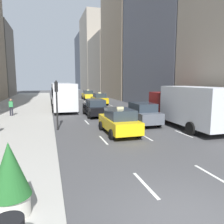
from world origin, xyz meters
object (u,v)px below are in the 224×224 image
(city_bus, at_px, (62,95))
(sedan_black_near, at_px, (95,107))
(taxi_lead, at_px, (119,121))
(sedan_silver_behind, at_px, (141,113))
(taxi_third, at_px, (99,99))
(taxi_second, at_px, (88,95))
(planter_with_shrub, at_px, (10,179))
(traffic_light_pole, at_px, (57,97))
(box_truck, at_px, (187,106))
(pedestrian_far_walking, at_px, (11,106))

(city_bus, bearing_deg, sedan_black_near, -67.62)
(taxi_lead, xyz_separation_m, sedan_silver_behind, (2.80, 2.65, 0.03))
(taxi_third, bearing_deg, sedan_black_near, -105.21)
(taxi_second, xyz_separation_m, planter_with_shrub, (-8.31, -36.06, 0.27))
(taxi_lead, relative_size, planter_with_shrub, 2.26)
(sedan_silver_behind, distance_m, planter_with_shrub, 13.56)
(taxi_third, height_order, sedan_silver_behind, taxi_third)
(taxi_second, distance_m, traffic_light_pole, 26.45)
(taxi_third, distance_m, sedan_silver_behind, 15.54)
(taxi_lead, distance_m, box_truck, 5.68)
(city_bus, distance_m, planter_with_shrub, 22.94)
(traffic_light_pole, bearing_deg, taxi_lead, -32.03)
(sedan_silver_behind, distance_m, city_bus, 13.33)
(city_bus, distance_m, pedestrian_far_walking, 7.44)
(sedan_silver_behind, height_order, city_bus, city_bus)
(box_truck, height_order, planter_with_shrub, box_truck)
(taxi_second, relative_size, pedestrian_far_walking, 2.67)
(sedan_black_near, xyz_separation_m, pedestrian_far_walking, (-8.10, 1.64, 0.19))
(planter_with_shrub, bearing_deg, city_bus, 83.25)
(taxi_third, relative_size, city_bus, 0.38)
(sedan_black_near, relative_size, box_truck, 0.57)
(traffic_light_pole, bearing_deg, city_bus, 84.69)
(taxi_lead, xyz_separation_m, pedestrian_far_walking, (-8.10, 9.52, 0.19))
(taxi_third, relative_size, planter_with_shrub, 2.26)
(box_truck, bearing_deg, taxi_lead, -174.91)
(taxi_third, relative_size, box_truck, 0.52)
(taxi_second, xyz_separation_m, box_truck, (2.80, -27.50, 0.83))
(taxi_second, height_order, sedan_black_near, taxi_second)
(sedan_silver_behind, xyz_separation_m, box_truck, (2.80, -2.15, 0.80))
(taxi_third, bearing_deg, city_bus, -148.26)
(taxi_third, xyz_separation_m, city_bus, (-5.61, -3.47, 0.91))
(taxi_lead, bearing_deg, city_bus, 100.82)
(sedan_black_near, height_order, box_truck, box_truck)
(sedan_black_near, relative_size, traffic_light_pole, 1.32)
(city_bus, bearing_deg, taxi_lead, -79.18)
(sedan_black_near, relative_size, city_bus, 0.41)
(sedan_black_near, xyz_separation_m, traffic_light_pole, (-3.95, -5.41, 1.53))
(taxi_third, relative_size, sedan_silver_behind, 0.96)
(sedan_silver_behind, bearing_deg, sedan_black_near, 118.14)
(sedan_silver_behind, xyz_separation_m, planter_with_shrub, (-8.31, -10.71, 0.24))
(taxi_lead, xyz_separation_m, box_truck, (5.60, 0.50, 0.83))
(planter_with_shrub, bearing_deg, traffic_light_pole, 81.59)
(taxi_second, bearing_deg, planter_with_shrub, -102.97)
(box_truck, bearing_deg, taxi_third, 99.00)
(city_bus, relative_size, traffic_light_pole, 3.22)
(sedan_black_near, bearing_deg, taxi_lead, -90.00)
(taxi_lead, bearing_deg, pedestrian_far_walking, 130.37)
(sedan_black_near, bearing_deg, box_truck, -52.82)
(pedestrian_far_walking, bearing_deg, taxi_third, 38.47)
(taxi_second, height_order, city_bus, city_bus)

